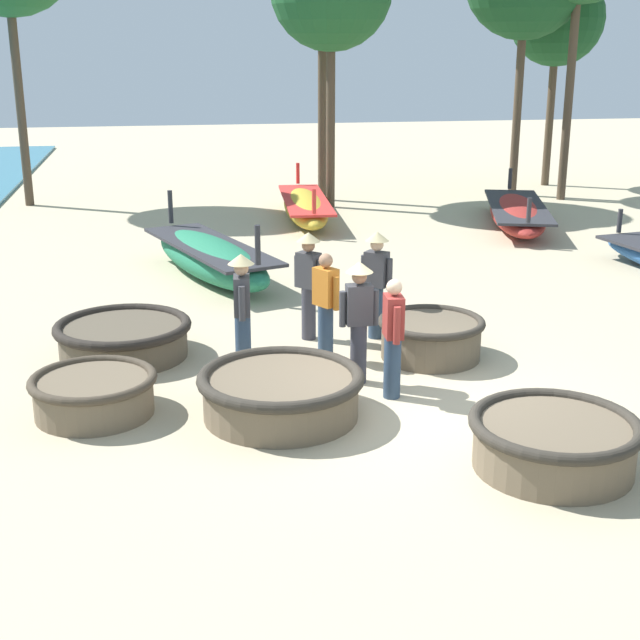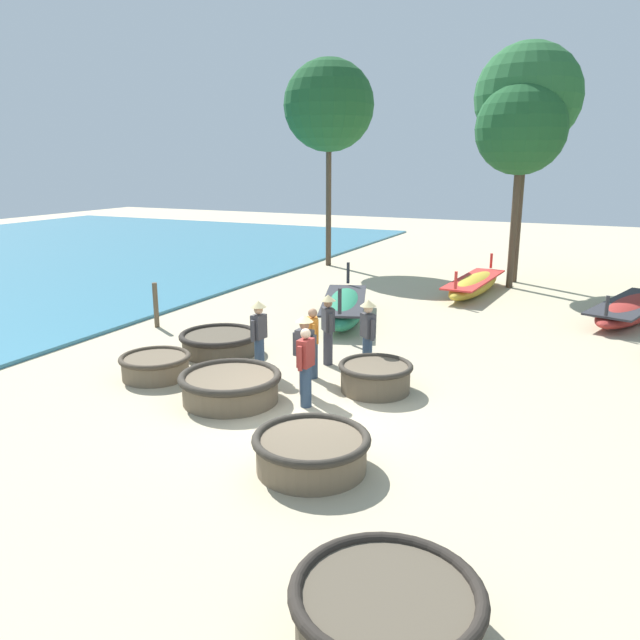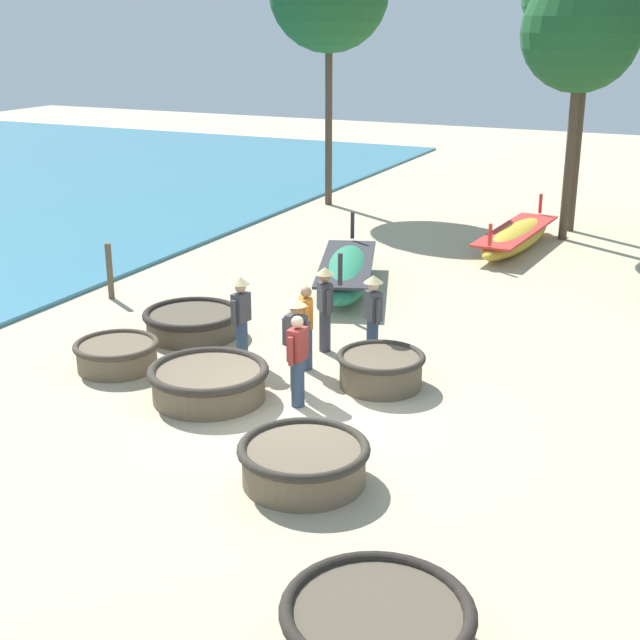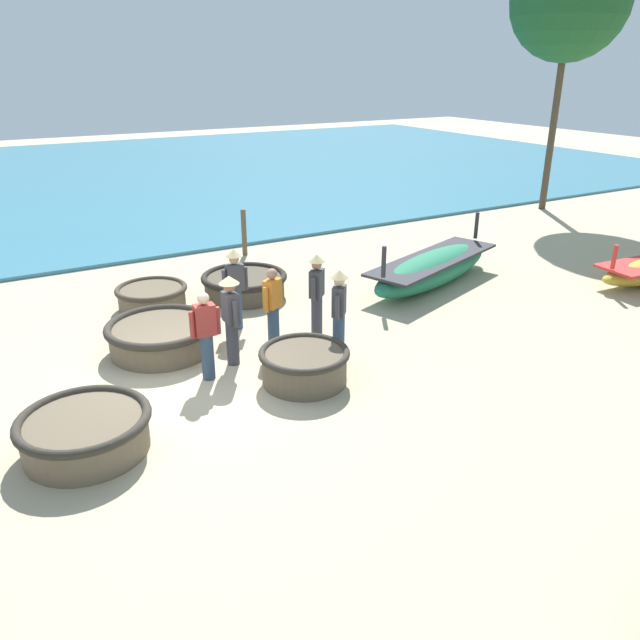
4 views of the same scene
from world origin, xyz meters
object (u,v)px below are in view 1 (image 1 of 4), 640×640
(long_boat_green_hull, at_px, (211,258))
(long_boat_ochre_hull, at_px, (305,207))
(fisherman_by_coracle, at_px, (326,304))
(coracle_tilted, at_px, (554,441))
(coracle_upturned, at_px, (94,393))
(long_boat_blue_hull, at_px, (517,213))
(fisherman_standing_right, at_px, (359,314))
(fisherman_standing_left, at_px, (376,278))
(fisherman_hauling, at_px, (242,305))
(coracle_beside_post, at_px, (123,337))
(fisherman_with_hat, at_px, (309,279))
(fisherman_crouching, at_px, (393,336))
(tree_tall_back, at_px, (557,19))
(coracle_far_right, at_px, (281,392))
(coracle_front_right, at_px, (431,336))

(long_boat_green_hull, relative_size, long_boat_ochre_hull, 0.94)
(fisherman_by_coracle, bearing_deg, coracle_tilted, -64.53)
(coracle_upturned, distance_m, long_boat_ochre_hull, 12.72)
(long_boat_blue_hull, bearing_deg, fisherman_standing_right, -122.30)
(long_boat_blue_hull, xyz_separation_m, long_boat_green_hull, (-7.74, -3.76, 0.08))
(fisherman_standing_left, bearing_deg, fisherman_hauling, -152.56)
(coracle_beside_post, distance_m, fisherman_standing_left, 3.87)
(fisherman_with_hat, bearing_deg, coracle_beside_post, -172.88)
(fisherman_standing_left, distance_m, fisherman_crouching, 2.43)
(long_boat_ochre_hull, height_order, fisherman_standing_right, fisherman_standing_right)
(fisherman_standing_left, bearing_deg, tree_tall_back, 57.69)
(coracle_upturned, bearing_deg, coracle_far_right, -11.62)
(fisherman_crouching, relative_size, fisherman_hauling, 0.94)
(fisherman_hauling, bearing_deg, fisherman_crouching, -35.66)
(coracle_beside_post, distance_m, long_boat_blue_hull, 12.28)
(coracle_beside_post, bearing_deg, long_boat_green_hull, 70.75)
(coracle_front_right, distance_m, fisherman_standing_left, 1.34)
(coracle_beside_post, relative_size, fisherman_hauling, 1.19)
(coracle_beside_post, distance_m, fisherman_standing_right, 3.58)
(coracle_tilted, distance_m, fisherman_with_hat, 5.16)
(fisherman_hauling, bearing_deg, coracle_tilted, -49.63)
(fisherman_crouching, bearing_deg, coracle_tilted, -61.70)
(coracle_front_right, distance_m, fisherman_standing_right, 1.60)
(coracle_beside_post, height_order, coracle_front_right, coracle_front_right)
(fisherman_with_hat, bearing_deg, fisherman_standing_left, -6.80)
(coracle_front_right, height_order, long_boat_ochre_hull, long_boat_ochre_hull)
(long_boat_green_hull, relative_size, fisherman_standing_right, 2.82)
(coracle_upturned, distance_m, fisherman_crouching, 3.78)
(coracle_beside_post, xyz_separation_m, fisherman_standing_right, (3.14, -1.59, 0.66))
(fisherman_standing_left, bearing_deg, coracle_beside_post, -176.62)
(coracle_beside_post, height_order, long_boat_ochre_hull, long_boat_ochre_hull)
(coracle_far_right, distance_m, long_boat_green_hull, 6.88)
(long_boat_ochre_hull, xyz_separation_m, fisherman_standing_left, (-0.41, -9.59, 0.62))
(fisherman_by_coracle, height_order, tree_tall_back, tree_tall_back)
(tree_tall_back, bearing_deg, coracle_far_right, -122.52)
(fisherman_hauling, height_order, fisherman_by_coracle, fisherman_hauling)
(long_boat_blue_hull, bearing_deg, tree_tall_back, 60.98)
(coracle_far_right, height_order, long_boat_green_hull, long_boat_green_hull)
(long_boat_blue_hull, xyz_separation_m, fisherman_standing_right, (-6.11, -9.67, 0.63))
(long_boat_blue_hull, xyz_separation_m, fisherman_by_coracle, (-6.38, -8.72, 0.51))
(fisherman_standing_left, distance_m, tree_tall_back, 17.06)
(fisherman_standing_right, bearing_deg, fisherman_by_coracle, 106.20)
(long_boat_ochre_hull, height_order, tree_tall_back, tree_tall_back)
(fisherman_by_coracle, height_order, fisherman_with_hat, fisherman_with_hat)
(coracle_front_right, height_order, fisherman_crouching, fisherman_crouching)
(long_boat_ochre_hull, bearing_deg, long_boat_blue_hull, -19.04)
(fisherman_crouching, bearing_deg, long_boat_blue_hull, 60.52)
(long_boat_blue_hull, bearing_deg, coracle_far_right, -124.43)
(coracle_front_right, bearing_deg, long_boat_green_hull, 119.32)
(fisherman_with_hat, bearing_deg, fisherman_by_coracle, -85.04)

